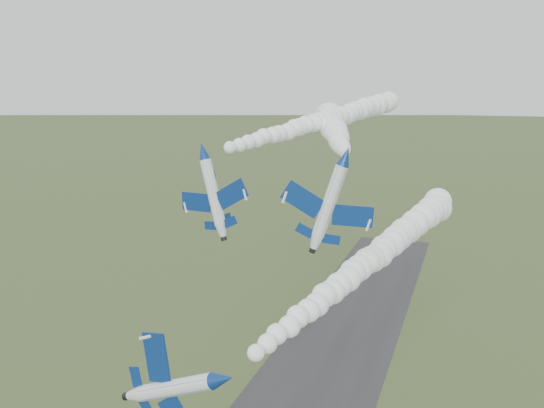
% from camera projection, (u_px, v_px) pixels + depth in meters
% --- Properties ---
extents(jet_lead, '(5.72, 14.21, 10.91)m').
position_uv_depth(jet_lead, '(222.00, 380.00, 55.77)').
color(jet_lead, silver).
extents(smoke_trail_jet_lead, '(16.48, 72.13, 5.36)m').
position_uv_depth(smoke_trail_jet_lead, '(376.00, 255.00, 89.08)').
color(smoke_trail_jet_lead, white).
extents(jet_pair_left, '(11.19, 13.57, 4.22)m').
position_uv_depth(jet_pair_left, '(202.00, 151.00, 81.57)').
color(jet_pair_left, silver).
extents(smoke_trail_jet_pair_left, '(21.35, 69.83, 4.65)m').
position_uv_depth(smoke_trail_jet_pair_left, '(327.00, 119.00, 114.22)').
color(smoke_trail_jet_pair_left, white).
extents(jet_pair_right, '(11.54, 14.12, 4.60)m').
position_uv_depth(jet_pair_right, '(346.00, 156.00, 74.47)').
color(jet_pair_right, silver).
extents(smoke_trail_jet_pair_right, '(23.64, 68.38, 5.85)m').
position_uv_depth(smoke_trail_jet_pair_right, '(333.00, 127.00, 111.52)').
color(smoke_trail_jet_pair_right, white).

